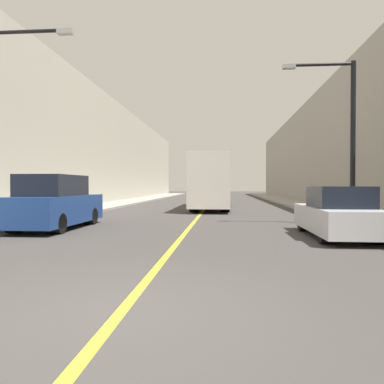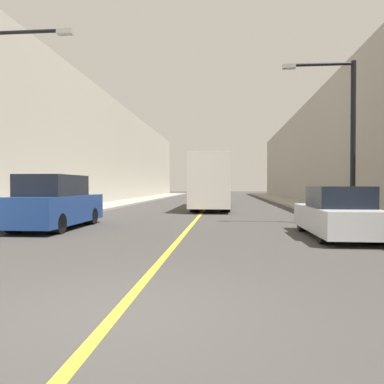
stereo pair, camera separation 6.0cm
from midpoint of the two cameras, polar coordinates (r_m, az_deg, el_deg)
ground_plane at (r=4.97m, az=-11.05°, el=-17.67°), size 200.00×200.00×0.00m
sidewalk_left at (r=35.69m, az=-9.40°, el=-1.47°), size 3.11×72.00×0.15m
sidewalk_right at (r=35.13m, az=15.35°, el=-1.53°), size 3.11×72.00×0.15m
building_row_left at (r=36.86m, az=-14.81°, el=6.14°), size 4.00×72.00×9.85m
building_row_right at (r=36.05m, az=20.99°, el=6.06°), size 4.00×72.00×9.64m
road_center_line at (r=34.59m, az=2.88°, el=-1.65°), size 0.16×72.00×0.01m
bus at (r=25.77m, az=3.13°, el=1.60°), size 2.40×10.67×3.51m
parked_suv_left at (r=14.72m, az=-19.98°, el=-1.72°), size 1.87×4.98×1.98m
car_right_near at (r=12.32m, az=21.38°, el=-3.22°), size 1.75×4.54×1.57m
street_lamp_left at (r=14.14m, az=-26.89°, el=10.66°), size 2.82×0.24×6.59m
street_lamp_right at (r=16.03m, az=22.42°, el=8.99°), size 2.82×0.24×6.30m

